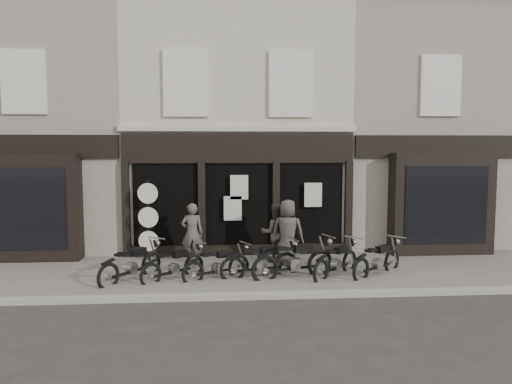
{
  "coord_description": "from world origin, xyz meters",
  "views": [
    {
      "loc": [
        -0.63,
        -12.44,
        3.49
      ],
      "look_at": [
        0.43,
        1.6,
        2.21
      ],
      "focal_mm": 35.0,
      "sensor_mm": 36.0,
      "label": 1
    }
  ],
  "objects": [
    {
      "name": "man_right",
      "position": [
        1.33,
        1.5,
        1.06
      ],
      "size": [
        1.04,
        0.8,
        1.88
      ],
      "primitive_type": "imported",
      "rotation": [
        0.0,
        0.0,
        2.9
      ],
      "color": "#413B36",
      "rests_on": "pavement"
    },
    {
      "name": "motorcycle_6",
      "position": [
        3.57,
        0.3,
        0.41
      ],
      "size": [
        1.8,
        1.55,
        1.03
      ],
      "rotation": [
        0.0,
        0.0,
        0.68
      ],
      "color": "black",
      "rests_on": "ground"
    },
    {
      "name": "motorcycle_1",
      "position": [
        -1.8,
        0.29,
        0.38
      ],
      "size": [
        1.63,
        1.49,
        0.95
      ],
      "rotation": [
        0.0,
        0.0,
        0.72
      ],
      "color": "black",
      "rests_on": "ground"
    },
    {
      "name": "motorcycle_3",
      "position": [
        0.46,
        0.34,
        0.42
      ],
      "size": [
        2.13,
        0.9,
        1.05
      ],
      "rotation": [
        0.0,
        0.0,
        0.28
      ],
      "color": "black",
      "rests_on": "ground"
    },
    {
      "name": "ground_plane",
      "position": [
        0.0,
        0.0,
        0.0
      ],
      "size": [
        90.0,
        90.0,
        0.0
      ],
      "primitive_type": "plane",
      "color": "#2D2B28",
      "rests_on": "ground"
    },
    {
      "name": "neighbour_right",
      "position": [
        6.35,
        5.9,
        4.04
      ],
      "size": [
        5.6,
        6.73,
        8.34
      ],
      "color": "gray",
      "rests_on": "ground"
    },
    {
      "name": "motorcycle_5",
      "position": [
        2.46,
        0.29,
        0.4
      ],
      "size": [
        1.64,
        1.68,
        1.01
      ],
      "rotation": [
        0.0,
        0.0,
        0.8
      ],
      "color": "black",
      "rests_on": "ground"
    },
    {
      "name": "motorcycle_4",
      "position": [
        1.32,
        0.21,
        0.45
      ],
      "size": [
        2.28,
        1.1,
        1.14
      ],
      "rotation": [
        0.0,
        0.0,
        0.34
      ],
      "color": "black",
      "rests_on": "ground"
    },
    {
      "name": "neighbour_left",
      "position": [
        -6.35,
        5.9,
        4.04
      ],
      "size": [
        5.6,
        6.73,
        8.34
      ],
      "color": "gray",
      "rests_on": "ground"
    },
    {
      "name": "central_building",
      "position": [
        0.0,
        5.95,
        4.08
      ],
      "size": [
        7.3,
        6.22,
        8.34
      ],
      "color": "#BFB5A4",
      "rests_on": "ground"
    },
    {
      "name": "man_left",
      "position": [
        -1.41,
        1.97,
        0.99
      ],
      "size": [
        0.64,
        0.42,
        1.75
      ],
      "primitive_type": "imported",
      "rotation": [
        0.0,
        0.0,
        3.15
      ],
      "color": "#4E4640",
      "rests_on": "pavement"
    },
    {
      "name": "man_centre",
      "position": [
        1.01,
        1.9,
        0.98
      ],
      "size": [
        0.86,
        0.68,
        1.72
      ],
      "primitive_type": "imported",
      "rotation": [
        0.0,
        0.0,
        3.17
      ],
      "color": "#3D3A31",
      "rests_on": "pavement"
    },
    {
      "name": "advert_sign_post",
      "position": [
        -2.71,
        2.33,
        1.22
      ],
      "size": [
        0.61,
        0.39,
        2.51
      ],
      "rotation": [
        0.0,
        0.0,
        -0.16
      ],
      "color": "black",
      "rests_on": "ground"
    },
    {
      "name": "kerb",
      "position": [
        0.0,
        -1.25,
        0.07
      ],
      "size": [
        30.0,
        0.25,
        0.13
      ],
      "primitive_type": "cube",
      "color": "gray",
      "rests_on": "ground_plane"
    },
    {
      "name": "motorcycle_0",
      "position": [
        -2.87,
        0.29,
        0.42
      ],
      "size": [
        1.49,
        1.9,
        1.05
      ],
      "rotation": [
        0.0,
        0.0,
        0.95
      ],
      "color": "black",
      "rests_on": "ground"
    },
    {
      "name": "motorcycle_2",
      "position": [
        -0.68,
        0.27,
        0.38
      ],
      "size": [
        1.8,
        1.19,
        0.95
      ],
      "rotation": [
        0.0,
        0.0,
        0.51
      ],
      "color": "black",
      "rests_on": "ground"
    },
    {
      "name": "pavement",
      "position": [
        0.0,
        0.9,
        0.06
      ],
      "size": [
        30.0,
        4.2,
        0.12
      ],
      "primitive_type": "cube",
      "color": "#656059",
      "rests_on": "ground_plane"
    }
  ]
}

